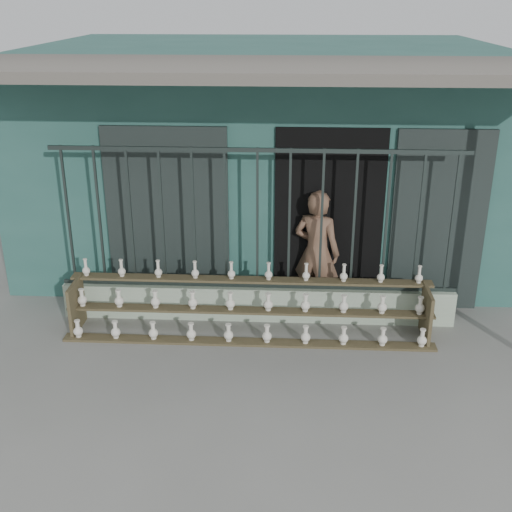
{
  "coord_description": "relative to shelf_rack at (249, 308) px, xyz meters",
  "views": [
    {
      "loc": [
        0.38,
        -6.11,
        3.91
      ],
      "look_at": [
        0.0,
        1.0,
        1.0
      ],
      "focal_mm": 45.0,
      "sensor_mm": 36.0,
      "label": 1
    }
  ],
  "objects": [
    {
      "name": "elderly_woman",
      "position": [
        0.83,
        0.69,
        0.47
      ],
      "size": [
        0.71,
        0.59,
        1.66
      ],
      "primitive_type": "imported",
      "rotation": [
        0.0,
        0.0,
        2.77
      ],
      "color": "brown",
      "rests_on": "ground"
    },
    {
      "name": "parapet_wall",
      "position": [
        0.08,
        0.41,
        -0.13
      ],
      "size": [
        5.0,
        0.2,
        0.45
      ],
      "primitive_type": "cube",
      "color": "#AAC0A4",
      "rests_on": "ground"
    },
    {
      "name": "shelf_rack",
      "position": [
        0.0,
        0.0,
        0.0
      ],
      "size": [
        4.5,
        0.68,
        0.85
      ],
      "color": "brown",
      "rests_on": "ground"
    },
    {
      "name": "workshop_building",
      "position": [
        0.08,
        3.34,
        1.26
      ],
      "size": [
        7.4,
        6.6,
        3.21
      ],
      "color": "#29574E",
      "rests_on": "ground"
    },
    {
      "name": "ground",
      "position": [
        0.08,
        -0.89,
        -0.36
      ],
      "size": [
        60.0,
        60.0,
        0.0
      ],
      "primitive_type": "plane",
      "color": "slate"
    },
    {
      "name": "security_fence",
      "position": [
        0.08,
        0.41,
        0.99
      ],
      "size": [
        5.0,
        0.04,
        1.8
      ],
      "color": "#283330",
      "rests_on": "parapet_wall"
    }
  ]
}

